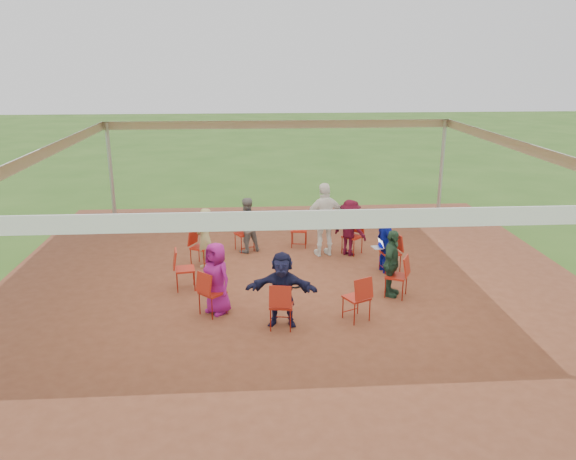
{
  "coord_description": "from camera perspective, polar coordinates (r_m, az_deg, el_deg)",
  "views": [
    {
      "loc": [
        -0.89,
        -11.68,
        4.77
      ],
      "look_at": [
        -0.06,
        0.3,
        1.08
      ],
      "focal_mm": 35.0,
      "sensor_mm": 36.0,
      "label": 1
    }
  ],
  "objects": [
    {
      "name": "ground",
      "position": [
        12.65,
        0.39,
        -5.07
      ],
      "size": [
        80.0,
        80.0,
        0.0
      ],
      "primitive_type": "plane",
      "color": "#31581B",
      "rests_on": "ground"
    },
    {
      "name": "dirt_patch",
      "position": [
        12.65,
        0.39,
        -5.05
      ],
      "size": [
        13.0,
        13.0,
        0.0
      ],
      "primitive_type": "plane",
      "color": "brown",
      "rests_on": "ground"
    },
    {
      "name": "tent",
      "position": [
        11.96,
        0.41,
        5.51
      ],
      "size": [
        10.33,
        10.33,
        3.0
      ],
      "color": "#B2B2B7",
      "rests_on": "ground"
    },
    {
      "name": "chair_0",
      "position": [
        13.2,
        10.36,
        -2.32
      ],
      "size": [
        0.5,
        0.48,
        0.9
      ],
      "primitive_type": null,
      "rotation": [
        0.0,
        0.0,
        1.73
      ],
      "color": "#A52012",
      "rests_on": "ground"
    },
    {
      "name": "chair_1",
      "position": [
        14.25,
        6.55,
        -0.68
      ],
      "size": [
        0.61,
        0.61,
        0.9
      ],
      "primitive_type": null,
      "rotation": [
        0.0,
        0.0,
        2.36
      ],
      "color": "#A52012",
      "rests_on": "ground"
    },
    {
      "name": "chair_2",
      "position": [
        14.7,
        1.13,
        -0.01
      ],
      "size": [
        0.48,
        0.5,
        0.9
      ],
      "primitive_type": null,
      "rotation": [
        0.0,
        0.0,
        2.98
      ],
      "color": "#A52012",
      "rests_on": "ground"
    },
    {
      "name": "chair_3",
      "position": [
        14.43,
        -4.46,
        -0.39
      ],
      "size": [
        0.57,
        0.58,
        0.9
      ],
      "primitive_type": null,
      "rotation": [
        0.0,
        0.0,
        -2.67
      ],
      "color": "#A52012",
      "rests_on": "ground"
    },
    {
      "name": "chair_4",
      "position": [
        13.51,
        -8.83,
        -1.78
      ],
      "size": [
        0.58,
        0.57,
        0.9
      ],
      "primitive_type": null,
      "rotation": [
        0.0,
        0.0,
        -2.04
      ],
      "color": "#A52012",
      "rests_on": "ground"
    },
    {
      "name": "chair_5",
      "position": [
        12.19,
        -10.42,
        -3.96
      ],
      "size": [
        0.5,
        0.48,
        0.9
      ],
      "primitive_type": null,
      "rotation": [
        0.0,
        0.0,
        -1.41
      ],
      "color": "#A52012",
      "rests_on": "ground"
    },
    {
      "name": "chair_6",
      "position": [
        10.94,
        -7.69,
        -6.34
      ],
      "size": [
        0.61,
        0.61,
        0.9
      ],
      "primitive_type": null,
      "rotation": [
        0.0,
        0.0,
        -0.79
      ],
      "color": "#A52012",
      "rests_on": "ground"
    },
    {
      "name": "chair_7",
      "position": [
        10.33,
        -0.68,
        -7.65
      ],
      "size": [
        0.48,
        0.5,
        0.9
      ],
      "primitive_type": null,
      "rotation": [
        0.0,
        0.0,
        -0.16
      ],
      "color": "#A52012",
      "rests_on": "ground"
    },
    {
      "name": "chair_8",
      "position": [
        10.7,
        6.98,
        -6.86
      ],
      "size": [
        0.57,
        0.58,
        0.9
      ],
      "primitive_type": null,
      "rotation": [
        0.0,
        0.0,
        0.47
      ],
      "color": "#A52012",
      "rests_on": "ground"
    },
    {
      "name": "chair_9",
      "position": [
        11.84,
        10.95,
        -4.64
      ],
      "size": [
        0.58,
        0.57,
        0.9
      ],
      "primitive_type": null,
      "rotation": [
        0.0,
        0.0,
        1.1
      ],
      "color": "#A52012",
      "rests_on": "ground"
    },
    {
      "name": "person_seated_0",
      "position": [
        13.06,
        9.93,
        -1.26
      ],
      "size": [
        0.55,
        0.89,
        1.42
      ],
      "primitive_type": "imported",
      "rotation": [
        0.0,
        0.0,
        1.73
      ],
      "color": "#0C189B",
      "rests_on": "ground"
    },
    {
      "name": "person_seated_1",
      "position": [
        14.08,
        6.3,
        0.24
      ],
      "size": [
        0.97,
        0.97,
        1.42
      ],
      "primitive_type": "imported",
      "rotation": [
        0.0,
        0.0,
        2.36
      ],
      "color": "#3D0717",
      "rests_on": "ground"
    },
    {
      "name": "person_seated_2",
      "position": [
        14.25,
        -4.26,
        0.51
      ],
      "size": [
        0.8,
        0.67,
        1.42
      ],
      "primitive_type": "imported",
      "rotation": [
        0.0,
        0.0,
        -2.67
      ],
      "color": "slate",
      "rests_on": "ground"
    },
    {
      "name": "person_seated_3",
      "position": [
        13.37,
        -8.44,
        -0.76
      ],
      "size": [
        0.54,
        0.62,
        1.42
      ],
      "primitive_type": "imported",
      "rotation": [
        0.0,
        0.0,
        -2.04
      ],
      "color": "tan",
      "rests_on": "ground"
    },
    {
      "name": "person_seated_4",
      "position": [
        10.91,
        -7.27,
        -4.87
      ],
      "size": [
        0.77,
        0.77,
        1.42
      ],
      "primitive_type": "imported",
      "rotation": [
        0.0,
        0.0,
        -0.79
      ],
      "color": "#901579",
      "rests_on": "ground"
    },
    {
      "name": "person_seated_5",
      "position": [
        10.33,
        -0.62,
        -6.03
      ],
      "size": [
        1.38,
        0.69,
        1.42
      ],
      "primitive_type": "imported",
      "rotation": [
        0.0,
        0.0,
        -0.16
      ],
      "color": "#16183B",
      "rests_on": "ground"
    },
    {
      "name": "person_seated_6",
      "position": [
        11.77,
        10.46,
        -3.36
      ],
      "size": [
        0.76,
        0.94,
        1.42
      ],
      "primitive_type": "imported",
      "rotation": [
        0.0,
        0.0,
        1.1
      ],
      "color": "#274B35",
      "rests_on": "ground"
    },
    {
      "name": "standing_person",
      "position": [
        13.93,
        3.78,
        1.05
      ],
      "size": [
        1.18,
        0.79,
        1.85
      ],
      "primitive_type": "imported",
      "rotation": [
        0.0,
        0.0,
        3.37
      ],
      "color": "white",
      "rests_on": "ground"
    },
    {
      "name": "cable_coil",
      "position": [
        12.29,
        0.63,
        -5.65
      ],
      "size": [
        0.34,
        0.34,
        0.03
      ],
      "rotation": [
        0.0,
        0.0,
        0.12
      ],
      "color": "black",
      "rests_on": "ground"
    },
    {
      "name": "laptop",
      "position": [
        13.02,
        9.24,
        -1.54
      ],
      "size": [
        0.27,
        0.32,
        0.2
      ],
      "rotation": [
        0.0,
        0.0,
        1.73
      ],
      "color": "#B7B7BC",
      "rests_on": "ground"
    }
  ]
}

